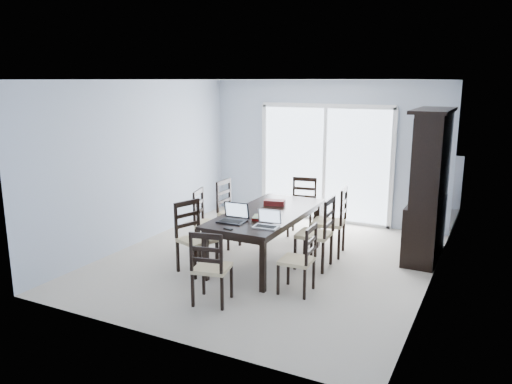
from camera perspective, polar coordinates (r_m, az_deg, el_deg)
floor at (r=7.38m, az=1.26°, el=-7.91°), size 5.00×5.00×0.00m
ceiling at (r=6.91m, az=1.36°, el=12.71°), size 5.00×5.00×0.00m
back_wall at (r=9.33m, az=7.95°, el=4.56°), size 4.50×0.02×2.60m
wall_left at (r=8.24m, az=-12.99°, el=3.30°), size 0.02×5.00×2.60m
wall_right at (r=6.42m, az=19.76°, el=0.27°), size 0.02×5.00×2.60m
balcony at (r=10.52m, az=9.50°, el=-2.07°), size 4.50×2.00×0.10m
railing at (r=11.33m, az=11.12°, el=2.03°), size 4.50×0.06×1.10m
dining_table at (r=7.18m, az=1.28°, el=-2.87°), size 1.00×2.20×0.75m
china_hutch at (r=7.71m, az=19.17°, el=0.56°), size 0.50×1.38×2.20m
sliding_door at (r=9.34m, az=7.86°, el=3.25°), size 2.52×0.05×2.18m
chair_left_near at (r=6.93m, az=-7.29°, el=-4.20°), size 0.55×0.54×1.13m
chair_left_mid at (r=7.57m, az=-5.76°, el=-2.63°), size 0.54×0.53×1.15m
chair_left_far at (r=8.19m, az=-3.01°, el=-1.37°), size 0.45×0.44×1.16m
chair_right_near at (r=6.18m, az=5.43°, el=-6.85°), size 0.40×0.39×1.01m
chair_right_mid at (r=6.99m, az=7.45°, el=-3.82°), size 0.47×0.46×1.18m
chair_right_far at (r=7.57m, az=9.08°, el=-2.47°), size 0.52×0.51×1.21m
chair_end_near at (r=5.84m, az=-5.36°, el=-7.77°), size 0.47×0.48×1.06m
chair_end_far at (r=8.57m, az=5.41°, el=-0.91°), size 0.48×0.49×1.12m
laptop_dark at (r=6.63m, az=-2.78°, el=-2.97°), size 0.37×0.27×0.25m
laptop_silver at (r=6.39m, az=1.15°, el=-3.62°), size 0.34×0.25×0.22m
book_stack at (r=6.76m, az=0.83°, el=-2.97°), size 0.33×0.29×0.05m
cell_phone at (r=6.33m, az=-3.19°, el=-4.23°), size 0.12×0.07×0.01m
game_box at (r=7.53m, az=2.13°, el=-1.22°), size 0.34×0.22×0.08m
hot_tub at (r=10.66m, az=5.95°, el=1.18°), size 1.93×1.74×0.97m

